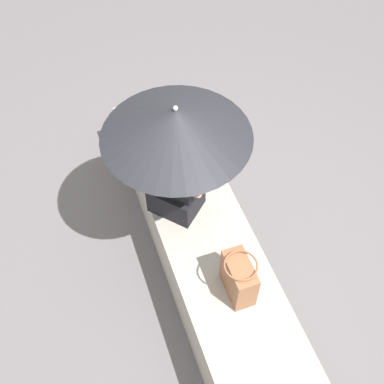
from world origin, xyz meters
TOP-DOWN VIEW (x-y plane):
  - ground_plane at (0.00, 0.00)m, footprint 14.00×14.00m
  - stone_bench at (0.00, 0.00)m, footprint 3.06×0.64m
  - person_seated at (0.33, 0.13)m, footprint 0.48×0.46m
  - parasol at (0.29, 0.12)m, footprint 0.94×0.94m
  - handbag_black at (1.18, -0.10)m, footprint 0.27×0.20m
  - tote_bag_canvas at (-0.44, -0.04)m, footprint 0.29×0.21m

SIDE VIEW (x-z plane):
  - ground_plane at x=0.00m, z-range 0.00..0.00m
  - stone_bench at x=0.00m, z-range 0.00..0.50m
  - handbag_black at x=1.18m, z-range 0.49..0.77m
  - tote_bag_canvas at x=-0.44m, z-range 0.50..0.83m
  - person_seated at x=0.33m, z-range 0.44..1.34m
  - parasol at x=0.29m, z-range 0.88..1.90m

